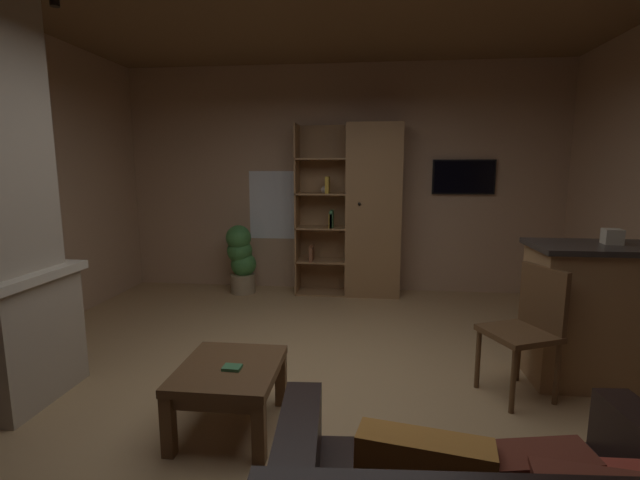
# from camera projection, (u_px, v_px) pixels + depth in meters

# --- Properties ---
(floor) EXTENTS (5.61, 5.71, 0.02)m
(floor) POSITION_uv_depth(u_px,v_px,m) (314.00, 395.00, 3.15)
(floor) COLOR tan
(floor) RESTS_ON ground
(wall_back) EXTENTS (5.73, 0.06, 2.89)m
(wall_back) POSITION_uv_depth(u_px,v_px,m) (341.00, 180.00, 5.75)
(wall_back) COLOR tan
(wall_back) RESTS_ON ground
(window_pane_back) EXTENTS (0.70, 0.01, 0.90)m
(window_pane_back) POSITION_uv_depth(u_px,v_px,m) (275.00, 205.00, 5.86)
(window_pane_back) COLOR white
(bookshelf_cabinet) EXTENTS (1.31, 0.41, 2.13)m
(bookshelf_cabinet) POSITION_uv_depth(u_px,v_px,m) (366.00, 212.00, 5.50)
(bookshelf_cabinet) COLOR #997047
(bookshelf_cabinet) RESTS_ON ground
(kitchen_bar_counter) EXTENTS (1.57, 0.58, 1.05)m
(kitchen_bar_counter) POSITION_uv_depth(u_px,v_px,m) (639.00, 315.00, 3.23)
(kitchen_bar_counter) COLOR #997047
(kitchen_bar_counter) RESTS_ON ground
(tissue_box) EXTENTS (0.13, 0.13, 0.11)m
(tissue_box) POSITION_uv_depth(u_px,v_px,m) (612.00, 237.00, 3.19)
(tissue_box) COLOR #BFB299
(tissue_box) RESTS_ON kitchen_bar_counter
(coffee_table) EXTENTS (0.59, 0.69, 0.41)m
(coffee_table) POSITION_uv_depth(u_px,v_px,m) (229.00, 378.00, 2.69)
(coffee_table) COLOR brown
(coffee_table) RESTS_ON ground
(table_book_0) EXTENTS (0.11, 0.09, 0.02)m
(table_book_0) POSITION_uv_depth(u_px,v_px,m) (232.00, 368.00, 2.63)
(table_book_0) COLOR #387247
(table_book_0) RESTS_ON coffee_table
(dining_chair) EXTENTS (0.55, 0.55, 0.92)m
(dining_chair) POSITION_uv_depth(u_px,v_px,m) (529.00, 323.00, 3.07)
(dining_chair) COLOR brown
(dining_chair) RESTS_ON ground
(potted_floor_plant) EXTENTS (0.37, 0.36, 0.88)m
(potted_floor_plant) POSITION_uv_depth(u_px,v_px,m) (241.00, 258.00, 5.66)
(potted_floor_plant) COLOR #9E896B
(potted_floor_plant) RESTS_ON ground
(wall_mounted_tv) EXTENTS (0.76, 0.06, 0.43)m
(wall_mounted_tv) POSITION_uv_depth(u_px,v_px,m) (464.00, 177.00, 5.51)
(wall_mounted_tv) COLOR black
(track_light_spot_0) EXTENTS (0.07, 0.07, 0.09)m
(track_light_spot_0) POSITION_uv_depth(u_px,v_px,m) (54.00, 0.00, 3.26)
(track_light_spot_0) COLOR black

